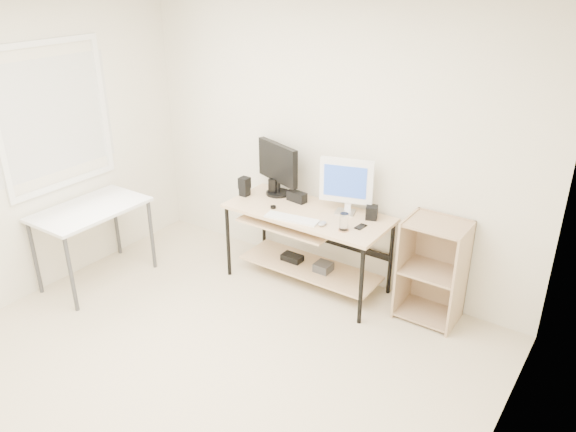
% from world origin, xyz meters
% --- Properties ---
extents(room, '(4.01, 4.01, 2.62)m').
position_xyz_m(room, '(-0.14, 0.04, 1.32)').
color(room, beige).
rests_on(room, ground).
extents(desk, '(1.50, 0.65, 0.75)m').
position_xyz_m(desk, '(-0.03, 1.66, 0.54)').
color(desk, beige).
rests_on(desk, ground).
extents(side_table, '(0.60, 1.00, 0.75)m').
position_xyz_m(side_table, '(-1.68, 0.60, 0.67)').
color(side_table, white).
rests_on(side_table, ground).
extents(shelf_unit, '(0.50, 0.40, 0.90)m').
position_xyz_m(shelf_unit, '(1.15, 1.82, 0.45)').
color(shelf_unit, tan).
rests_on(shelf_unit, ground).
extents(black_monitor, '(0.54, 0.24, 0.50)m').
position_xyz_m(black_monitor, '(-0.45, 1.83, 1.04)').
color(black_monitor, black).
rests_on(black_monitor, desk).
extents(white_imac, '(0.46, 0.18, 0.50)m').
position_xyz_m(white_imac, '(0.29, 1.81, 1.04)').
color(white_imac, silver).
rests_on(white_imac, desk).
extents(keyboard, '(0.50, 0.21, 0.02)m').
position_xyz_m(keyboard, '(-0.02, 1.43, 0.76)').
color(keyboard, white).
rests_on(keyboard, desk).
extents(mouse, '(0.07, 0.11, 0.03)m').
position_xyz_m(mouse, '(0.26, 1.48, 0.77)').
color(mouse, '#A8A8AD').
rests_on(mouse, desk).
extents(center_speaker, '(0.20, 0.11, 0.09)m').
position_xyz_m(center_speaker, '(-0.21, 1.79, 0.80)').
color(center_speaker, black).
rests_on(center_speaker, desk).
extents(speaker_left, '(0.09, 0.09, 0.18)m').
position_xyz_m(speaker_left, '(-0.70, 1.63, 0.85)').
color(speaker_left, black).
rests_on(speaker_left, desk).
extents(speaker_right, '(0.13, 0.13, 0.12)m').
position_xyz_m(speaker_right, '(0.54, 1.84, 0.81)').
color(speaker_right, black).
rests_on(speaker_right, desk).
extents(audio_controller, '(0.09, 0.06, 0.16)m').
position_xyz_m(audio_controller, '(-0.49, 1.80, 0.83)').
color(audio_controller, black).
rests_on(audio_controller, desk).
extents(volume_puck, '(0.07, 0.07, 0.02)m').
position_xyz_m(volume_puck, '(-0.29, 1.54, 0.76)').
color(volume_puck, black).
rests_on(volume_puck, desk).
extents(smartphone, '(0.07, 0.12, 0.01)m').
position_xyz_m(smartphone, '(0.54, 1.63, 0.75)').
color(smartphone, black).
rests_on(smartphone, desk).
extents(coaster, '(0.12, 0.12, 0.01)m').
position_xyz_m(coaster, '(0.45, 1.50, 0.75)').
color(coaster, '#AA754D').
rests_on(coaster, desk).
extents(drinking_glass, '(0.09, 0.09, 0.15)m').
position_xyz_m(drinking_glass, '(0.45, 1.50, 0.83)').
color(drinking_glass, white).
rests_on(drinking_glass, coaster).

